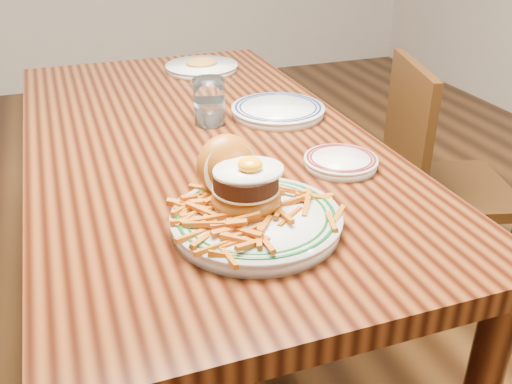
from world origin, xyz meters
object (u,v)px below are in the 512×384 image
object	(u,v)px
table	(199,165)
side_plate	(341,161)
chair_right	(434,178)
main_plate	(251,205)

from	to	relation	value
table	side_plate	world-z (taller)	side_plate
side_plate	chair_right	bearing A→B (deg)	18.89
chair_right	side_plate	world-z (taller)	chair_right
main_plate	side_plate	xyz separation A→B (m)	(0.28, 0.17, -0.03)
chair_right	main_plate	bearing A→B (deg)	48.73
main_plate	chair_right	bearing A→B (deg)	22.86
chair_right	main_plate	distance (m)	1.05
table	main_plate	size ratio (longest dim) A/B	4.76
side_plate	main_plate	bearing A→B (deg)	-162.73
chair_right	main_plate	world-z (taller)	main_plate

